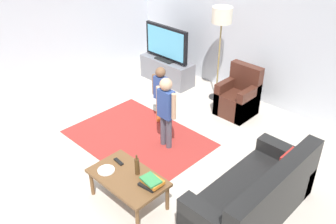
{
  "coord_description": "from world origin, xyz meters",
  "views": [
    {
      "loc": [
        3.27,
        -2.76,
        3.45
      ],
      "look_at": [
        0.0,
        0.6,
        0.65
      ],
      "focal_mm": 39.01,
      "sensor_mm": 36.0,
      "label": 1
    }
  ],
  "objects_px": {
    "bottle": "(137,166)",
    "plate": "(106,170)",
    "tv_stand": "(167,71)",
    "floor_lamp": "(222,20)",
    "tv": "(166,44)",
    "child_center": "(166,107)",
    "child_near_tv": "(161,90)",
    "coffee_table": "(128,179)",
    "couch": "(257,199)",
    "armchair": "(239,98)",
    "book_stack": "(151,182)",
    "tv_remote": "(119,162)"
  },
  "relations": [
    {
      "from": "bottle",
      "to": "plate",
      "type": "xyz_separation_m",
      "value": [
        -0.33,
        -0.24,
        -0.11
      ]
    },
    {
      "from": "tv_stand",
      "to": "floor_lamp",
      "type": "distance_m",
      "value": 1.78
    },
    {
      "from": "tv",
      "to": "child_center",
      "type": "distance_m",
      "value": 2.33
    },
    {
      "from": "child_center",
      "to": "plate",
      "type": "distance_m",
      "value": 1.39
    },
    {
      "from": "child_center",
      "to": "bottle",
      "type": "bearing_deg",
      "value": -62.5
    },
    {
      "from": "child_near_tv",
      "to": "coffee_table",
      "type": "distance_m",
      "value": 1.99
    },
    {
      "from": "coffee_table",
      "to": "tv",
      "type": "bearing_deg",
      "value": 126.72
    },
    {
      "from": "couch",
      "to": "armchair",
      "type": "distance_m",
      "value": 2.54
    },
    {
      "from": "child_near_tv",
      "to": "bottle",
      "type": "distance_m",
      "value": 1.9
    },
    {
      "from": "tv_stand",
      "to": "child_center",
      "type": "xyz_separation_m",
      "value": [
        1.63,
        -1.69,
        0.47
      ]
    },
    {
      "from": "armchair",
      "to": "child_near_tv",
      "type": "xyz_separation_m",
      "value": [
        -0.77,
        -1.21,
        0.33
      ]
    },
    {
      "from": "tv_stand",
      "to": "armchair",
      "type": "distance_m",
      "value": 1.85
    },
    {
      "from": "tv",
      "to": "floor_lamp",
      "type": "height_order",
      "value": "floor_lamp"
    },
    {
      "from": "couch",
      "to": "coffee_table",
      "type": "xyz_separation_m",
      "value": [
        -1.32,
        -0.91,
        0.08
      ]
    },
    {
      "from": "floor_lamp",
      "to": "plate",
      "type": "xyz_separation_m",
      "value": [
        0.66,
        -3.17,
        -1.12
      ]
    },
    {
      "from": "tv_stand",
      "to": "book_stack",
      "type": "distance_m",
      "value": 3.74
    },
    {
      "from": "bottle",
      "to": "tv_remote",
      "type": "distance_m",
      "value": 0.37
    },
    {
      "from": "book_stack",
      "to": "bottle",
      "type": "distance_m",
      "value": 0.29
    },
    {
      "from": "tv_remote",
      "to": "bottle",
      "type": "bearing_deg",
      "value": 8.86
    },
    {
      "from": "coffee_table",
      "to": "plate",
      "type": "xyz_separation_m",
      "value": [
        -0.28,
        -0.12,
        0.06
      ]
    },
    {
      "from": "tv_remote",
      "to": "coffee_table",
      "type": "bearing_deg",
      "value": -12.84
    },
    {
      "from": "tv",
      "to": "bottle",
      "type": "distance_m",
      "value": 3.54
    },
    {
      "from": "tv",
      "to": "coffee_table",
      "type": "xyz_separation_m",
      "value": [
        2.15,
        -2.88,
        -0.48
      ]
    },
    {
      "from": "bottle",
      "to": "armchair",
      "type": "bearing_deg",
      "value": 97.29
    },
    {
      "from": "floor_lamp",
      "to": "couch",
      "type": "bearing_deg",
      "value": -43.47
    },
    {
      "from": "tv",
      "to": "bottle",
      "type": "height_order",
      "value": "tv"
    },
    {
      "from": "couch",
      "to": "coffee_table",
      "type": "bearing_deg",
      "value": -145.41
    },
    {
      "from": "tv",
      "to": "armchair",
      "type": "relative_size",
      "value": 1.22
    },
    {
      "from": "child_near_tv",
      "to": "armchair",
      "type": "bearing_deg",
      "value": 57.34
    },
    {
      "from": "couch",
      "to": "book_stack",
      "type": "height_order",
      "value": "couch"
    },
    {
      "from": "child_near_tv",
      "to": "plate",
      "type": "xyz_separation_m",
      "value": [
        0.8,
        -1.77,
        -0.2
      ]
    },
    {
      "from": "tv",
      "to": "floor_lamp",
      "type": "xyz_separation_m",
      "value": [
        1.2,
        0.17,
        0.7
      ]
    },
    {
      "from": "couch",
      "to": "tv_remote",
      "type": "xyz_separation_m",
      "value": [
        -1.62,
        -0.81,
        0.14
      ]
    },
    {
      "from": "armchair",
      "to": "coffee_table",
      "type": "height_order",
      "value": "armchair"
    },
    {
      "from": "floor_lamp",
      "to": "book_stack",
      "type": "bearing_deg",
      "value": -66.7
    },
    {
      "from": "bottle",
      "to": "tv_remote",
      "type": "height_order",
      "value": "bottle"
    },
    {
      "from": "tv_stand",
      "to": "tv_remote",
      "type": "xyz_separation_m",
      "value": [
        1.85,
        -2.8,
        0.19
      ]
    },
    {
      "from": "tv",
      "to": "floor_lamp",
      "type": "distance_m",
      "value": 1.4
    },
    {
      "from": "child_center",
      "to": "book_stack",
      "type": "distance_m",
      "value": 1.42
    },
    {
      "from": "tv",
      "to": "plate",
      "type": "height_order",
      "value": "tv"
    },
    {
      "from": "tv_stand",
      "to": "book_stack",
      "type": "bearing_deg",
      "value": -48.52
    },
    {
      "from": "couch",
      "to": "floor_lamp",
      "type": "distance_m",
      "value": 3.36
    },
    {
      "from": "armchair",
      "to": "child_near_tv",
      "type": "distance_m",
      "value": 1.47
    },
    {
      "from": "tv_stand",
      "to": "coffee_table",
      "type": "distance_m",
      "value": 3.61
    },
    {
      "from": "floor_lamp",
      "to": "bottle",
      "type": "relative_size",
      "value": 6.11
    },
    {
      "from": "book_stack",
      "to": "plate",
      "type": "bearing_deg",
      "value": -159.93
    },
    {
      "from": "bottle",
      "to": "floor_lamp",
      "type": "bearing_deg",
      "value": 108.73
    },
    {
      "from": "tv_stand",
      "to": "child_near_tv",
      "type": "relative_size",
      "value": 1.15
    },
    {
      "from": "child_near_tv",
      "to": "child_center",
      "type": "bearing_deg",
      "value": -38.27
    },
    {
      "from": "floor_lamp",
      "to": "child_near_tv",
      "type": "height_order",
      "value": "floor_lamp"
    }
  ]
}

